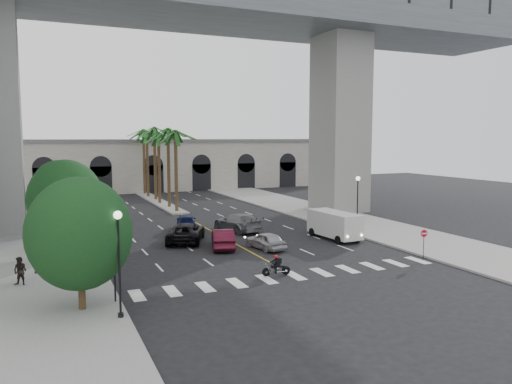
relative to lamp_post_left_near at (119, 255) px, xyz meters
name	(u,v)px	position (x,y,z in m)	size (l,w,h in m)	color
ground	(284,270)	(11.40, 5.00, -3.22)	(140.00, 140.00, 0.00)	black
sidewalk_left	(39,244)	(-3.60, 20.00, -3.15)	(8.00, 100.00, 0.15)	gray
sidewalk_right	(346,220)	(26.40, 20.00, -3.15)	(8.00, 100.00, 0.15)	gray
median	(158,202)	(11.40, 43.00, -3.12)	(2.00, 24.00, 0.20)	gray
pier_building	(135,165)	(11.40, 60.00, 1.04)	(71.00, 10.50, 8.50)	beige
bridge	(220,45)	(14.82, 27.00, 15.29)	(75.00, 13.00, 26.00)	gray
palm_a	(175,135)	(11.40, 33.00, 5.88)	(3.20, 3.20, 10.30)	#47331E
palm_b	(168,133)	(11.50, 37.00, 6.15)	(3.20, 3.20, 10.60)	#47331E
palm_c	(158,137)	(11.20, 41.00, 5.69)	(3.20, 3.20, 10.10)	#47331E
palm_d	(154,131)	(11.55, 45.00, 6.43)	(3.20, 3.20, 10.90)	#47331E
palm_e	(147,135)	(11.30, 49.00, 5.97)	(3.20, 3.20, 10.40)	#47331E
palm_f	(143,133)	(11.60, 53.00, 6.24)	(3.20, 3.20, 10.70)	#47331E
street_tree_near	(80,234)	(-1.60, 2.00, 0.80)	(5.20, 5.20, 6.89)	#382616
street_tree_mid	(66,200)	(-1.60, 15.00, 0.99)	(5.44, 5.44, 7.21)	#382616
street_tree_far	(59,189)	(-1.60, 27.00, 0.68)	(5.04, 5.04, 6.68)	#382616
lamp_post_left_near	(119,255)	(0.00, 0.00, 0.00)	(0.40, 0.40, 5.35)	black
lamp_post_left_far	(82,203)	(0.00, 21.00, 0.00)	(0.40, 0.40, 5.35)	black
lamp_post_right	(358,200)	(22.80, 13.00, 0.00)	(0.40, 0.40, 5.35)	black
traffic_signal_near	(114,258)	(0.10, 2.50, -0.71)	(0.25, 0.18, 3.65)	black
traffic_signal_far	(105,243)	(0.10, 6.50, -0.71)	(0.25, 0.18, 3.65)	black
motorcycle_rider	(277,266)	(10.38, 4.02, -2.61)	(1.88, 0.51, 1.36)	black
car_a	(266,241)	(12.90, 11.19, -2.53)	(1.63, 4.04, 1.38)	#A3A2A6
car_b	(223,238)	(9.90, 12.88, -2.43)	(1.66, 4.77, 1.57)	#460E1D
car_c	(186,232)	(7.86, 16.38, -2.41)	(2.70, 5.86, 1.63)	black
car_d	(238,222)	(13.67, 19.22, -2.37)	(2.38, 5.85, 1.70)	slate
car_e	(186,222)	(9.42, 21.78, -2.45)	(1.82, 4.51, 1.54)	#0D133D
cargo_van	(335,224)	(20.04, 12.37, -1.90)	(2.52, 5.67, 2.37)	silver
pedestrian_a	(38,259)	(-3.65, 10.25, -2.19)	(0.64, 0.42, 1.76)	black
pedestrian_b	(20,271)	(-4.59, 7.75, -2.23)	(0.82, 0.64, 1.68)	black
do_not_enter_sign	(424,238)	(21.90, 3.51, -1.63)	(0.53, 0.12, 2.20)	black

